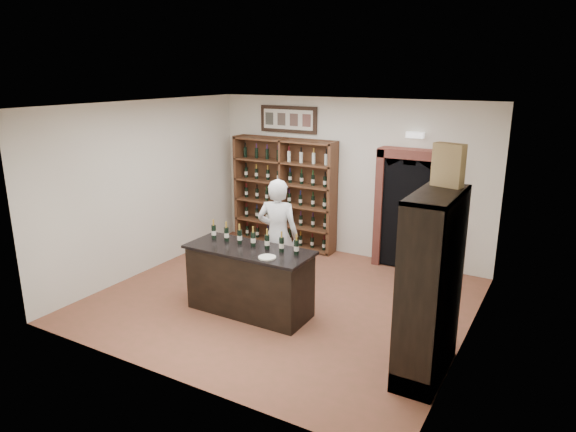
# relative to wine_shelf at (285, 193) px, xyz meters

# --- Properties ---
(floor) EXTENTS (5.50, 5.50, 0.00)m
(floor) POSITION_rel_wine_shelf_xyz_m (1.30, -2.33, -1.10)
(floor) COLOR brown
(floor) RESTS_ON ground
(ceiling) EXTENTS (5.50, 5.50, 0.00)m
(ceiling) POSITION_rel_wine_shelf_xyz_m (1.30, -2.33, 1.90)
(ceiling) COLOR white
(ceiling) RESTS_ON wall_back
(wall_back) EXTENTS (5.50, 0.04, 3.00)m
(wall_back) POSITION_rel_wine_shelf_xyz_m (1.30, 0.17, 0.40)
(wall_back) COLOR beige
(wall_back) RESTS_ON ground
(wall_left) EXTENTS (0.04, 5.00, 3.00)m
(wall_left) POSITION_rel_wine_shelf_xyz_m (-1.45, -2.33, 0.40)
(wall_left) COLOR beige
(wall_left) RESTS_ON ground
(wall_right) EXTENTS (0.04, 5.00, 3.00)m
(wall_right) POSITION_rel_wine_shelf_xyz_m (4.05, -2.33, 0.40)
(wall_right) COLOR beige
(wall_right) RESTS_ON ground
(wine_shelf) EXTENTS (2.20, 0.38, 2.20)m
(wine_shelf) POSITION_rel_wine_shelf_xyz_m (0.00, 0.00, 0.00)
(wine_shelf) COLOR #54331C
(wine_shelf) RESTS_ON ground
(framed_picture) EXTENTS (1.25, 0.04, 0.52)m
(framed_picture) POSITION_rel_wine_shelf_xyz_m (0.00, 0.14, 1.45)
(framed_picture) COLOR black
(framed_picture) RESTS_ON wall_back
(arched_doorway) EXTENTS (1.17, 0.35, 2.17)m
(arched_doorway) POSITION_rel_wine_shelf_xyz_m (2.55, -0.00, 0.04)
(arched_doorway) COLOR black
(arched_doorway) RESTS_ON ground
(emergency_light) EXTENTS (0.30, 0.10, 0.10)m
(emergency_light) POSITION_rel_wine_shelf_xyz_m (2.55, 0.09, 1.30)
(emergency_light) COLOR white
(emergency_light) RESTS_ON wall_back
(tasting_counter) EXTENTS (1.88, 0.78, 1.00)m
(tasting_counter) POSITION_rel_wine_shelf_xyz_m (1.10, -2.93, -0.61)
(tasting_counter) COLOR black
(tasting_counter) RESTS_ON ground
(counter_bottle_0) EXTENTS (0.07, 0.07, 0.30)m
(counter_bottle_0) POSITION_rel_wine_shelf_xyz_m (0.38, -2.82, 0.01)
(counter_bottle_0) COLOR black
(counter_bottle_0) RESTS_ON tasting_counter
(counter_bottle_1) EXTENTS (0.07, 0.07, 0.30)m
(counter_bottle_1) POSITION_rel_wine_shelf_xyz_m (0.62, -2.82, 0.01)
(counter_bottle_1) COLOR black
(counter_bottle_1) RESTS_ON tasting_counter
(counter_bottle_2) EXTENTS (0.07, 0.07, 0.30)m
(counter_bottle_2) POSITION_rel_wine_shelf_xyz_m (0.86, -2.82, 0.01)
(counter_bottle_2) COLOR black
(counter_bottle_2) RESTS_ON tasting_counter
(counter_bottle_3) EXTENTS (0.07, 0.07, 0.30)m
(counter_bottle_3) POSITION_rel_wine_shelf_xyz_m (1.10, -2.82, 0.01)
(counter_bottle_3) COLOR black
(counter_bottle_3) RESTS_ON tasting_counter
(counter_bottle_4) EXTENTS (0.07, 0.07, 0.30)m
(counter_bottle_4) POSITION_rel_wine_shelf_xyz_m (1.34, -2.82, 0.01)
(counter_bottle_4) COLOR black
(counter_bottle_4) RESTS_ON tasting_counter
(counter_bottle_5) EXTENTS (0.07, 0.07, 0.30)m
(counter_bottle_5) POSITION_rel_wine_shelf_xyz_m (1.58, -2.82, 0.01)
(counter_bottle_5) COLOR black
(counter_bottle_5) RESTS_ON tasting_counter
(counter_bottle_6) EXTENTS (0.07, 0.07, 0.30)m
(counter_bottle_6) POSITION_rel_wine_shelf_xyz_m (1.82, -2.82, 0.01)
(counter_bottle_6) COLOR black
(counter_bottle_6) RESTS_ON tasting_counter
(side_cabinet) EXTENTS (0.48, 1.20, 2.20)m
(side_cabinet) POSITION_rel_wine_shelf_xyz_m (3.82, -3.23, -0.35)
(side_cabinet) COLOR black
(side_cabinet) RESTS_ON ground
(shopkeeper) EXTENTS (0.76, 0.60, 1.85)m
(shopkeeper) POSITION_rel_wine_shelf_xyz_m (1.04, -2.01, -0.17)
(shopkeeper) COLOR silver
(shopkeeper) RESTS_ON ground
(plate) EXTENTS (0.24, 0.24, 0.02)m
(plate) POSITION_rel_wine_shelf_xyz_m (1.54, -3.14, -0.09)
(plate) COLOR beige
(plate) RESTS_ON tasting_counter
(wine_crate) EXTENTS (0.37, 0.22, 0.49)m
(wine_crate) POSITION_rel_wine_shelf_xyz_m (3.80, -2.88, 1.35)
(wine_crate) COLOR tan
(wine_crate) RESTS_ON side_cabinet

